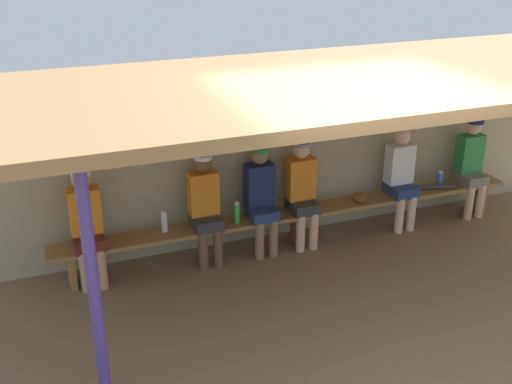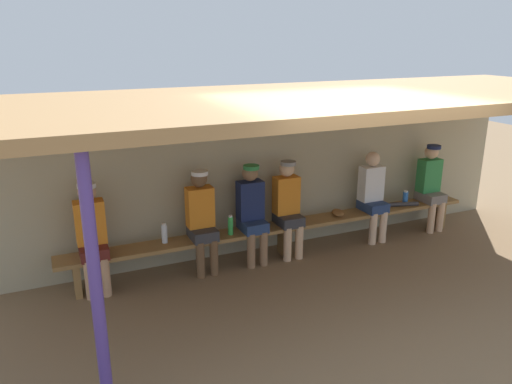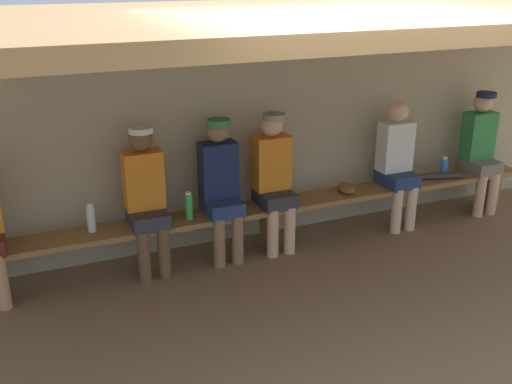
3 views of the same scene
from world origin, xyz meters
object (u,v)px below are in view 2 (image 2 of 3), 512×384
Objects in this scene: bench at (285,229)px; water_bottle_green at (231,225)px; player_leftmost at (252,209)px; baseball_glove_tan at (338,213)px; player_middle at (92,233)px; water_bottle_blue at (164,234)px; player_shirtless_tan at (288,204)px; player_in_red at (431,183)px; water_bottle_orange at (405,198)px; player_near_post at (373,193)px; support_post at (96,289)px; baseball_bat at (391,205)px; player_with_sunglasses at (202,217)px.

bench is 0.84m from water_bottle_green.
baseball_glove_tan is (1.35, -0.01, -0.24)m from player_leftmost.
baseball_glove_tan is (3.39, -0.01, -0.24)m from player_middle.
water_bottle_green is at bearing -1.50° from player_middle.
bench is 1.68m from water_bottle_blue.
player_shirtless_tan is 2.51m from player_in_red.
bench is 2.09m from water_bottle_orange.
player_shirtless_tan is 5.09× the size of water_bottle_green.
player_near_post is 5.23× the size of water_bottle_blue.
baseball_glove_tan is at bearing -0.99° from water_bottle_blue.
support_post is 2.57× the size of baseball_bat.
player_shirtless_tan is at bearing -77.37° from baseball_glove_tan.
player_near_post is at bearing 103.91° from baseball_glove_tan.
player_in_red is at bearing -1.45° from water_bottle_orange.
player_in_red is at bearing 0.08° from bench.
player_leftmost is at bearing -1.74° from water_bottle_blue.
player_near_post is 1.41m from player_shirtless_tan.
water_bottle_blue is (-1.18, 0.04, -0.16)m from player_leftmost.
player_in_red reaches higher than baseball_bat.
player_with_sunglasses and player_shirtless_tan have the same top height.
player_in_red is at bearing 103.46° from baseball_glove_tan.
player_with_sunglasses is at bearing -77.03° from baseball_glove_tan.
player_in_red is 3.37m from water_bottle_green.
player_middle is 6.12× the size of water_bottle_orange.
baseball_glove_tan is at bearing -179.73° from player_in_red.
bench is 1.24m from player_with_sunglasses.
player_middle reaches higher than baseball_glove_tan.
baseball_glove_tan is at bearing -179.28° from player_near_post.
support_post is 1.64× the size of player_with_sunglasses.
support_post reaches higher than player_shirtless_tan.
player_in_red is at bearing 0.00° from player_shirtless_tan.
player_leftmost is 5.09× the size of water_bottle_green.
bench is 4.46× the size of player_in_red.
player_with_sunglasses is at bearing -163.61° from baseball_bat.
support_post is 1.65× the size of player_near_post.
bench is 1.49m from player_near_post.
player_shirtless_tan is at bearing 4.51° from bench.
player_with_sunglasses is 3.01m from baseball_bat.
player_shirtless_tan is 5.60× the size of baseball_glove_tan.
water_bottle_blue is (-4.22, 0.04, -0.16)m from player_in_red.
bench is 2.56m from player_middle.
baseball_glove_tan is 0.96m from baseball_bat.
support_post is 5.01m from baseball_bat.
player_middle is 1.34m from player_with_sunglasses.
water_bottle_blue is at bearing 64.46° from support_post.
water_bottle_orange reaches higher than baseball_glove_tan.
player_shirtless_tan is (-1.41, 0.00, 0.02)m from player_near_post.
water_bottle_blue reaches higher than baseball_glove_tan.
player_near_post is 2.64m from player_with_sunglasses.
player_with_sunglasses reaches higher than water_bottle_orange.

